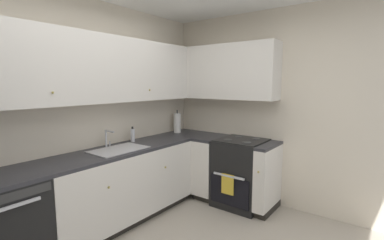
% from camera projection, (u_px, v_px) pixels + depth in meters
% --- Properties ---
extents(wall_back, '(4.05, 0.05, 2.60)m').
position_uv_depth(wall_back, '(70.00, 115.00, 3.04)').
color(wall_back, beige).
rests_on(wall_back, ground_plane).
extents(wall_right, '(0.05, 3.39, 2.60)m').
position_uv_depth(wall_right, '(282.00, 110.00, 3.63)').
color(wall_right, beige).
rests_on(wall_right, ground_plane).
extents(dishwasher, '(0.60, 0.63, 0.86)m').
position_uv_depth(dishwasher, '(3.00, 231.00, 2.31)').
color(dishwasher, black).
rests_on(dishwasher, ground_plane).
extents(lower_cabinets_back, '(1.90, 0.62, 0.86)m').
position_uv_depth(lower_cabinets_back, '(123.00, 186.00, 3.30)').
color(lower_cabinets_back, silver).
rests_on(lower_cabinets_back, ground_plane).
extents(countertop_back, '(3.10, 0.60, 0.03)m').
position_uv_depth(countertop_back, '(121.00, 150.00, 3.24)').
color(countertop_back, '#2D2D33').
rests_on(countertop_back, lower_cabinets_back).
extents(lower_cabinets_right, '(0.62, 1.08, 0.86)m').
position_uv_depth(lower_cabinets_right, '(229.00, 171.00, 3.85)').
color(lower_cabinets_right, silver).
rests_on(lower_cabinets_right, ground_plane).
extents(countertop_right, '(0.60, 1.08, 0.03)m').
position_uv_depth(countertop_right, '(229.00, 140.00, 3.79)').
color(countertop_right, '#2D2D33').
rests_on(countertop_right, lower_cabinets_right).
extents(oven_range, '(0.68, 0.62, 1.04)m').
position_uv_depth(oven_range, '(241.00, 172.00, 3.75)').
color(oven_range, black).
rests_on(oven_range, ground_plane).
extents(upper_cabinets_back, '(2.78, 0.34, 0.75)m').
position_uv_depth(upper_cabinets_back, '(99.00, 69.00, 3.07)').
color(upper_cabinets_back, silver).
extents(upper_cabinets_right, '(0.32, 1.62, 0.75)m').
position_uv_depth(upper_cabinets_right, '(221.00, 72.00, 3.91)').
color(upper_cabinets_right, silver).
extents(sink, '(0.63, 0.40, 0.10)m').
position_uv_depth(sink, '(119.00, 153.00, 3.18)').
color(sink, '#B7B7BC').
rests_on(sink, countertop_back).
extents(faucet, '(0.07, 0.16, 0.21)m').
position_uv_depth(faucet, '(108.00, 137.00, 3.28)').
color(faucet, silver).
rests_on(faucet, countertop_back).
extents(soap_bottle, '(0.05, 0.05, 0.20)m').
position_uv_depth(soap_bottle, '(133.00, 135.00, 3.60)').
color(soap_bottle, silver).
rests_on(soap_bottle, countertop_back).
extents(paper_towel_roll, '(0.11, 0.11, 0.36)m').
position_uv_depth(paper_towel_roll, '(177.00, 123.00, 4.27)').
color(paper_towel_roll, white).
rests_on(paper_towel_roll, countertop_back).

